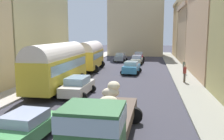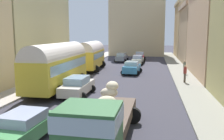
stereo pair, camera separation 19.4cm
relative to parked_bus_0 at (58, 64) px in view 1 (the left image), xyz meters
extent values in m
plane|color=#373640|center=(4.45, 9.37, -2.27)|extent=(154.00, 154.00, 0.00)
cube|color=#B3ABA4|center=(-2.80, 9.37, -2.20)|extent=(2.50, 70.00, 0.14)
cube|color=gray|center=(11.70, 9.37, -2.20)|extent=(2.50, 70.00, 0.14)
cube|color=#CABF89|center=(-6.41, 7.40, 2.88)|extent=(4.71, 14.44, 10.29)
cube|color=tan|center=(15.30, 9.48, 3.02)|extent=(4.70, 13.73, 10.56)
cube|color=tan|center=(15.84, 22.43, 2.25)|extent=(5.78, 11.56, 9.03)
cube|color=tan|center=(15.84, 22.43, 7.13)|extent=(6.36, 11.56, 0.73)
cube|color=tan|center=(15.17, 34.14, 3.19)|extent=(4.46, 10.43, 10.91)
cube|color=tan|center=(15.17, 34.14, 8.94)|extent=(4.90, 10.43, 0.58)
cube|color=#C6B186|center=(4.45, 36.38, 4.54)|extent=(12.19, 6.09, 13.61)
cube|color=tan|center=(0.18, 34.86, 6.73)|extent=(2.48, 2.48, 17.99)
cube|color=#C1B285|center=(8.71, 34.86, 6.73)|extent=(2.48, 2.48, 17.99)
cube|color=yellow|center=(0.00, 0.00, -0.56)|extent=(2.51, 9.65, 2.40)
cylinder|color=silver|center=(0.00, 0.00, 0.64)|extent=(2.46, 9.46, 2.43)
cube|color=#99B7C6|center=(0.00, 0.00, -0.04)|extent=(2.56, 8.88, 0.77)
cylinder|color=black|center=(-1.17, 2.99, -1.77)|extent=(1.00, 0.35, 1.00)
cylinder|color=black|center=(1.19, 2.98, -1.77)|extent=(1.00, 0.35, 1.00)
cylinder|color=black|center=(-1.19, -2.98, -1.77)|extent=(1.00, 0.35, 1.00)
cylinder|color=black|center=(1.17, -2.99, -1.77)|extent=(1.00, 0.35, 1.00)
cube|color=gold|center=(-0.10, 11.84, -0.66)|extent=(2.77, 8.34, 2.21)
cylinder|color=silver|center=(-0.10, 11.84, 0.44)|extent=(2.71, 8.18, 2.36)
cube|color=#99B7C6|center=(-0.10, 11.84, -0.18)|extent=(2.79, 7.69, 0.71)
cylinder|color=black|center=(-1.35, 14.35, -1.77)|extent=(1.00, 0.35, 1.00)
cylinder|color=black|center=(0.93, 14.45, -1.77)|extent=(1.00, 0.35, 1.00)
cylinder|color=black|center=(-1.13, 9.24, -1.77)|extent=(1.00, 0.35, 1.00)
cylinder|color=black|center=(1.16, 9.34, -1.77)|extent=(1.00, 0.35, 1.00)
cube|color=#2D6034|center=(6.09, -12.09, -0.86)|extent=(2.23, 2.03, 1.91)
cube|color=#99B7C6|center=(6.09, -12.09, -0.33)|extent=(2.28, 2.11, 0.61)
cube|color=brown|center=(6.16, -8.36, -1.54)|extent=(2.30, 5.52, 0.55)
ellipsoid|color=beige|center=(5.95, -9.73, -0.97)|extent=(0.65, 0.83, 0.60)
ellipsoid|color=beige|center=(6.55, -9.82, -0.97)|extent=(1.07, 1.03, 0.58)
ellipsoid|color=silver|center=(5.79, -8.93, -0.99)|extent=(0.89, 0.71, 0.54)
ellipsoid|color=beige|center=(6.05, -8.65, -0.68)|extent=(1.18, 1.09, 0.49)
ellipsoid|color=beige|center=(5.93, -7.26, -0.59)|extent=(1.05, 0.86, 0.56)
ellipsoid|color=beige|center=(6.00, -9.85, -0.68)|extent=(1.00, 1.08, 0.48)
ellipsoid|color=beige|center=(6.08, -7.04, -0.25)|extent=(0.85, 1.02, 0.53)
cylinder|color=black|center=(7.28, -7.32, -1.82)|extent=(0.90, 0.32, 0.90)
cylinder|color=black|center=(5.09, -7.28, -1.82)|extent=(0.90, 0.32, 0.90)
cube|color=#3A8ABD|center=(5.71, 9.59, -1.60)|extent=(2.01, 4.00, 0.80)
cube|color=#A3C0CC|center=(5.71, 9.59, -0.96)|extent=(1.67, 2.12, 0.48)
cylinder|color=black|center=(6.49, 8.33, -1.97)|extent=(0.60, 0.21, 0.60)
cylinder|color=black|center=(4.76, 8.46, -1.97)|extent=(0.60, 0.21, 0.60)
cylinder|color=black|center=(6.66, 10.73, -1.97)|extent=(0.60, 0.21, 0.60)
cylinder|color=black|center=(4.93, 10.85, -1.97)|extent=(0.60, 0.21, 0.60)
cube|color=silver|center=(5.83, 18.98, -1.65)|extent=(1.79, 3.80, 0.70)
cube|color=#A1AED0|center=(5.83, 18.98, -1.03)|extent=(1.49, 2.01, 0.53)
cylinder|color=black|center=(6.52, 17.79, -1.97)|extent=(0.60, 0.21, 0.60)
cylinder|color=black|center=(4.98, 17.89, -1.97)|extent=(0.60, 0.21, 0.60)
cylinder|color=black|center=(6.68, 20.07, -1.97)|extent=(0.60, 0.21, 0.60)
cylinder|color=black|center=(5.14, 20.18, -1.97)|extent=(0.60, 0.21, 0.60)
cube|color=#AC242F|center=(5.77, 25.59, -1.63)|extent=(1.71, 4.21, 0.74)
cube|color=#92B7CE|center=(5.77, 25.59, -0.97)|extent=(1.47, 2.21, 0.56)
cylinder|color=black|center=(6.60, 24.32, -1.97)|extent=(0.60, 0.21, 0.60)
cylinder|color=black|center=(5.01, 24.28, -1.97)|extent=(0.60, 0.21, 0.60)
cylinder|color=black|center=(6.53, 26.90, -1.97)|extent=(0.60, 0.21, 0.60)
cylinder|color=black|center=(4.93, 26.86, -1.97)|extent=(0.60, 0.21, 0.60)
cube|color=#4C9956|center=(2.54, -10.43, -1.67)|extent=(2.00, 3.84, 0.65)
cube|color=#A4B0D2|center=(2.54, -10.43, -1.12)|extent=(1.66, 2.04, 0.46)
cylinder|color=black|center=(1.75, -9.21, -1.97)|extent=(0.60, 0.21, 0.60)
cylinder|color=black|center=(3.48, -9.34, -1.97)|extent=(0.60, 0.21, 0.60)
cube|color=silver|center=(2.36, -1.89, -1.63)|extent=(1.84, 4.30, 0.73)
cube|color=#8FB0C9|center=(2.36, -1.89, -1.00)|extent=(1.58, 2.26, 0.53)
cylinder|color=black|center=(1.54, -0.54, -1.97)|extent=(0.60, 0.21, 0.60)
cylinder|color=black|center=(3.25, -0.59, -1.97)|extent=(0.60, 0.21, 0.60)
cylinder|color=black|center=(1.46, -3.18, -1.97)|extent=(0.60, 0.21, 0.60)
cylinder|color=black|center=(3.18, -3.23, -1.97)|extent=(0.60, 0.21, 0.60)
cube|color=slate|center=(2.70, 22.72, -1.62)|extent=(1.82, 4.09, 0.74)
cube|color=#A2B7C7|center=(2.70, 22.72, -0.99)|extent=(1.50, 2.16, 0.52)
cylinder|color=black|center=(2.00, 24.01, -1.97)|extent=(0.60, 0.21, 0.60)
cylinder|color=black|center=(3.56, 23.91, -1.97)|extent=(0.60, 0.21, 0.60)
cylinder|color=black|center=(1.84, 21.54, -1.97)|extent=(0.60, 0.21, 0.60)
cylinder|color=black|center=(3.39, 21.44, -1.97)|extent=(0.60, 0.21, 0.60)
cylinder|color=brown|center=(11.42, 4.36, -2.20)|extent=(0.17, 0.17, 0.14)
cylinder|color=brown|center=(11.42, 4.36, -1.67)|extent=(0.28, 0.28, 0.90)
cylinder|color=#98332C|center=(11.42, 4.36, -0.92)|extent=(0.43, 0.43, 0.61)
sphere|color=tan|center=(11.42, 4.36, -0.50)|extent=(0.22, 0.22, 0.22)
cylinder|color=#444A40|center=(12.01, 9.74, -2.20)|extent=(0.17, 0.17, 0.14)
cylinder|color=#444A40|center=(12.01, 9.74, -1.72)|extent=(0.28, 0.28, 0.82)
cylinder|color=#586554|center=(12.01, 9.74, -1.01)|extent=(0.43, 0.43, 0.60)
sphere|color=#D4A984|center=(12.01, 9.74, -0.60)|extent=(0.21, 0.21, 0.21)
camera|label=1|loc=(8.13, -20.32, 2.65)|focal=39.21mm
camera|label=2|loc=(8.32, -20.29, 2.65)|focal=39.21mm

